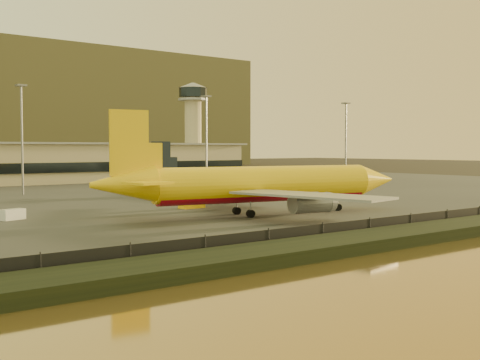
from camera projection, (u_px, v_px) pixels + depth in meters
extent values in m
plane|color=black|center=(286.00, 229.00, 81.78)|extent=(900.00, 900.00, 0.00)
cube|color=black|center=(385.00, 238.00, 68.26)|extent=(320.00, 7.00, 1.40)
cube|color=#2D2D2D|center=(43.00, 190.00, 157.14)|extent=(320.00, 220.00, 0.20)
cube|color=black|center=(359.00, 229.00, 71.40)|extent=(300.00, 0.05, 2.20)
cube|color=tan|center=(8.00, 164.00, 180.62)|extent=(160.00, 22.00, 12.00)
cube|color=black|center=(20.00, 168.00, 171.78)|extent=(160.00, 0.60, 3.00)
cube|color=gray|center=(8.00, 143.00, 180.29)|extent=(164.00, 24.00, 0.60)
cylinder|color=tan|center=(193.00, 137.00, 227.37)|extent=(6.40, 6.40, 30.00)
cylinder|color=black|center=(193.00, 93.00, 226.49)|extent=(10.40, 10.40, 3.50)
cone|color=gray|center=(193.00, 85.00, 226.35)|extent=(11.20, 11.20, 2.00)
cylinder|color=gray|center=(193.00, 99.00, 226.62)|extent=(11.20, 11.20, 0.80)
cylinder|color=slate|center=(22.00, 141.00, 138.51)|extent=(0.50, 0.50, 25.00)
cube|color=slate|center=(21.00, 85.00, 137.85)|extent=(2.20, 2.20, 0.40)
cylinder|color=slate|center=(206.00, 142.00, 167.26)|extent=(0.50, 0.50, 25.00)
cube|color=slate|center=(206.00, 96.00, 166.59)|extent=(2.20, 2.20, 0.40)
cylinder|color=slate|center=(346.00, 143.00, 192.83)|extent=(0.50, 0.50, 25.00)
cube|color=slate|center=(346.00, 103.00, 192.16)|extent=(2.20, 2.20, 0.40)
cube|color=brown|center=(49.00, 113.00, 404.26)|extent=(220.00, 160.00, 70.00)
cylinder|color=yellow|center=(265.00, 183.00, 96.85)|extent=(37.88, 12.26, 5.42)
cylinder|color=#9E0917|center=(265.00, 189.00, 96.89)|extent=(36.64, 10.89, 4.23)
cone|color=yellow|center=(375.00, 180.00, 106.92)|extent=(8.17, 6.67, 5.42)
cone|color=yellow|center=(122.00, 184.00, 86.28)|extent=(10.22, 7.06, 5.42)
cube|color=yellow|center=(129.00, 143.00, 86.43)|extent=(5.71, 1.49, 9.49)
cube|color=yellow|center=(126.00, 179.00, 92.03)|extent=(7.04, 7.02, 0.33)
cube|color=yellow|center=(148.00, 183.00, 82.36)|extent=(5.83, 5.77, 0.33)
cube|color=gray|center=(221.00, 184.00, 109.30)|extent=(18.80, 23.68, 0.33)
cylinder|color=gray|center=(243.00, 193.00, 107.41)|extent=(6.70, 4.09, 2.98)
cube|color=gray|center=(309.00, 195.00, 83.55)|extent=(11.77, 24.43, 0.33)
cylinder|color=gray|center=(311.00, 203.00, 87.94)|extent=(6.70, 4.09, 2.98)
cylinder|color=black|center=(338.00, 207.00, 103.53)|extent=(1.35, 1.15, 1.19)
cylinder|color=slate|center=(338.00, 204.00, 103.50)|extent=(0.21, 0.21, 2.44)
cylinder|color=black|center=(251.00, 214.00, 93.15)|extent=(1.35, 1.15, 1.19)
cylinder|color=slate|center=(251.00, 210.00, 93.12)|extent=(0.21, 0.21, 2.44)
cylinder|color=black|center=(237.00, 211.00, 97.50)|extent=(1.35, 1.15, 1.19)
cylinder|color=slate|center=(237.00, 207.00, 97.47)|extent=(0.21, 0.21, 2.44)
cylinder|color=silver|center=(232.00, 177.00, 145.31)|extent=(29.66, 11.55, 4.11)
cylinder|color=gray|center=(232.00, 180.00, 145.35)|extent=(28.63, 10.47, 3.21)
cone|color=silver|center=(297.00, 175.00, 152.09)|extent=(6.62, 5.45, 4.11)
cone|color=silver|center=(158.00, 177.00, 138.21)|extent=(8.20, 5.87, 4.11)
cube|color=black|center=(161.00, 157.00, 138.29)|extent=(4.45, 1.48, 7.19)
cube|color=silver|center=(160.00, 175.00, 142.62)|extent=(5.57, 5.51, 0.25)
cube|color=silver|center=(169.00, 176.00, 135.03)|extent=(4.32, 4.13, 0.25)
cube|color=gray|center=(213.00, 178.00, 155.46)|extent=(15.70, 18.25, 0.25)
cylinder|color=gray|center=(224.00, 182.00, 153.75)|extent=(5.35, 3.45, 2.26)
cube|color=gray|center=(247.00, 182.00, 134.61)|extent=(8.01, 19.07, 0.25)
cylinder|color=gray|center=(251.00, 186.00, 138.02)|extent=(5.35, 3.45, 2.26)
cylinder|color=black|center=(274.00, 190.00, 149.83)|extent=(1.06, 0.93, 0.90)
cylinder|color=slate|center=(274.00, 188.00, 149.80)|extent=(0.22, 0.22, 1.85)
cylinder|color=black|center=(223.00, 192.00, 142.61)|extent=(1.06, 0.93, 0.90)
cylinder|color=slate|center=(223.00, 190.00, 142.58)|extent=(0.22, 0.22, 1.85)
cylinder|color=black|center=(217.00, 191.00, 146.02)|extent=(1.06, 0.93, 0.90)
cylinder|color=slate|center=(217.00, 189.00, 146.00)|extent=(0.22, 0.22, 1.85)
cube|color=yellow|center=(192.00, 202.00, 107.69)|extent=(4.73, 2.40, 2.07)
cube|color=silver|center=(13.00, 214.00, 90.07)|extent=(3.94, 2.76, 1.62)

